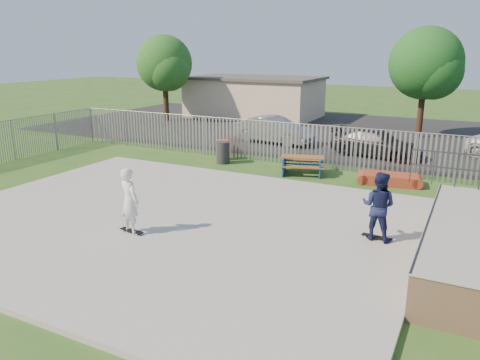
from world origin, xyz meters
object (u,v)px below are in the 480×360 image
at_px(car_dark, 376,143).
at_px(skater_navy, 378,206).
at_px(trash_bin_red, 223,150).
at_px(skater_white, 130,201).
at_px(picnic_table, 302,165).
at_px(car_silver, 274,130).
at_px(trash_bin_grey, 223,153).
at_px(funbox, 390,179).
at_px(tree_left, 164,63).
at_px(tree_mid, 426,63).

bearing_deg(car_dark, skater_navy, -158.05).
relative_size(trash_bin_red, skater_navy, 0.50).
distance_m(skater_navy, skater_white, 7.06).
bearing_deg(picnic_table, car_silver, 106.73).
bearing_deg(picnic_table, trash_bin_grey, 161.15).
bearing_deg(skater_navy, car_silver, -49.07).
distance_m(picnic_table, funbox, 3.76).
height_order(trash_bin_grey, skater_navy, skater_navy).
height_order(funbox, skater_navy, skater_navy).
xyz_separation_m(picnic_table, car_silver, (-3.88, 5.88, 0.38)).
distance_m(funbox, trash_bin_red, 8.25).
xyz_separation_m(trash_bin_red, tree_left, (-10.20, 9.43, 3.80)).
relative_size(trash_bin_red, car_silver, 0.21).
relative_size(funbox, trash_bin_red, 2.29).
xyz_separation_m(picnic_table, skater_white, (-1.98, -9.14, 0.73)).
xyz_separation_m(tree_left, skater_white, (12.68, -19.39, -3.16)).
distance_m(picnic_table, tree_left, 18.30).
bearing_deg(car_silver, skater_white, -166.86).
xyz_separation_m(trash_bin_grey, tree_mid, (7.54, 11.53, 3.97)).
xyz_separation_m(picnic_table, trash_bin_grey, (-4.08, 0.16, 0.13)).
relative_size(picnic_table, skater_navy, 1.14).
height_order(tree_left, skater_white, tree_left).
height_order(car_silver, car_dark, car_silver).
relative_size(car_dark, skater_navy, 2.36).
height_order(trash_bin_red, tree_mid, tree_mid).
relative_size(car_dark, tree_left, 0.73).
xyz_separation_m(trash_bin_red, car_dark, (6.64, 4.18, 0.20)).
xyz_separation_m(trash_bin_grey, skater_white, (2.10, -9.30, 0.60)).
xyz_separation_m(trash_bin_red, skater_white, (2.48, -9.96, 0.64)).
distance_m(tree_left, skater_white, 23.38).
height_order(car_dark, tree_left, tree_left).
bearing_deg(car_silver, picnic_table, -140.69).
relative_size(car_silver, tree_left, 0.73).
height_order(car_silver, skater_navy, skater_navy).
xyz_separation_m(car_silver, car_dark, (6.06, -0.89, -0.10)).
bearing_deg(skater_navy, tree_left, -34.38).
bearing_deg(car_dark, picnic_table, 166.79).
relative_size(funbox, car_dark, 0.49).
xyz_separation_m(picnic_table, funbox, (3.75, 0.08, -0.19)).
distance_m(car_dark, tree_left, 18.00).
height_order(tree_left, tree_mid, tree_mid).
xyz_separation_m(car_silver, skater_navy, (8.38, -12.22, 0.34)).
height_order(trash_bin_red, car_dark, car_dark).
relative_size(picnic_table, car_silver, 0.48).
relative_size(picnic_table, funbox, 0.99).
distance_m(trash_bin_red, trash_bin_grey, 0.76).
bearing_deg(picnic_table, tree_left, 128.40).
distance_m(car_dark, tree_mid, 7.80).
xyz_separation_m(car_dark, skater_navy, (2.32, -11.33, 0.44)).
xyz_separation_m(tree_mid, skater_navy, (1.05, -18.02, -3.36)).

